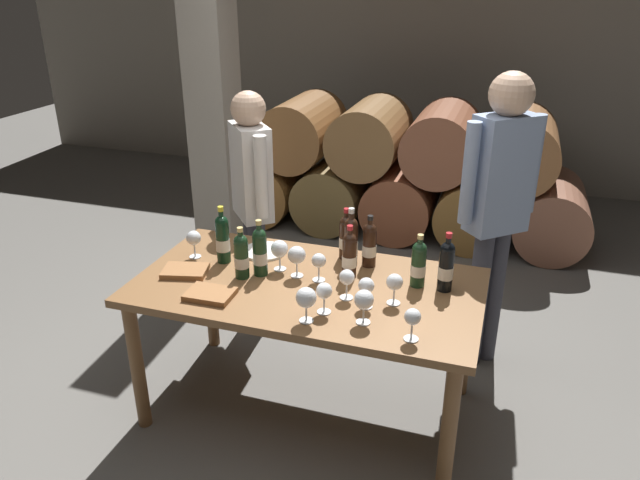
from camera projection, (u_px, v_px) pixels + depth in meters
ground_plane at (309, 407)px, 3.26m from camera, size 14.00×14.00×0.00m
cellar_back_wall at (437, 51)px, 6.33m from camera, size 10.00×0.24×2.80m
barrel_stack at (404, 172)px, 5.30m from camera, size 3.12×0.90×1.15m
stone_pillar at (213, 98)px, 4.49m from camera, size 0.32×0.32×2.60m
dining_table at (308, 300)px, 2.99m from camera, size 1.70×0.90×0.76m
wine_bottle_0 at (241, 256)px, 2.97m from camera, size 0.07×0.07×0.27m
wine_bottle_1 at (419, 264)px, 2.89m from camera, size 0.07×0.07×0.27m
wine_bottle_2 at (223, 238)px, 3.12m from camera, size 0.07×0.07×0.31m
wine_bottle_3 at (346, 236)px, 3.17m from camera, size 0.07×0.07×0.28m
wine_bottle_4 at (369, 244)px, 3.09m from camera, size 0.07×0.07×0.28m
wine_bottle_5 at (351, 241)px, 3.08m from camera, size 0.07×0.07×0.32m
wine_bottle_6 at (446, 266)px, 2.84m from camera, size 0.07×0.07×0.30m
wine_bottle_7 at (260, 251)px, 2.99m from camera, size 0.07×0.07×0.30m
wine_bottle_8 at (349, 255)px, 2.97m from camera, size 0.07×0.07×0.28m
wine_glass_0 at (319, 262)px, 2.94m from camera, size 0.07×0.07×0.15m
wine_glass_1 at (324, 292)px, 2.66m from camera, size 0.07×0.07×0.15m
wine_glass_2 at (366, 287)px, 2.70m from camera, size 0.07×0.07×0.15m
wine_glass_3 at (395, 283)px, 2.73m from camera, size 0.08×0.08×0.15m
wine_glass_4 at (279, 249)px, 3.05m from camera, size 0.09×0.09×0.16m
wine_glass_5 at (413, 318)px, 2.46m from camera, size 0.07×0.07×0.15m
wine_glass_6 at (297, 256)px, 2.98m from camera, size 0.09×0.09×0.16m
wine_glass_7 at (194, 239)px, 3.18m from camera, size 0.08×0.08×0.15m
wine_glass_8 at (364, 300)px, 2.58m from camera, size 0.09×0.09×0.16m
wine_glass_9 at (306, 298)px, 2.59m from camera, size 0.09×0.09×0.16m
wine_glass_10 at (347, 278)px, 2.78m from camera, size 0.07×0.07×0.15m
tasting_notebook at (210, 294)px, 2.83m from camera, size 0.22×0.17×0.03m
leather_ledger at (185, 271)px, 3.05m from camera, size 0.25×0.21×0.03m
serving_plate at (264, 251)px, 3.28m from camera, size 0.24×0.24×0.01m
sommelier_presenting at (498, 198)px, 3.25m from camera, size 0.39×0.36×1.72m
taster_seated_left at (252, 193)px, 3.68m from camera, size 0.35×0.40×1.54m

